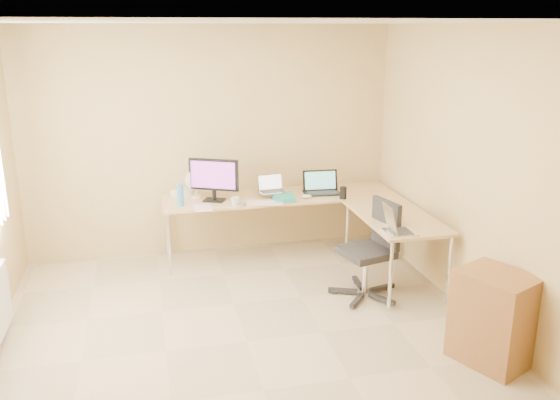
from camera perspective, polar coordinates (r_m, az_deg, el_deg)
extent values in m
plane|color=tan|center=(5.14, -3.27, -13.53)|extent=(4.50, 4.50, 0.00)
plane|color=white|center=(4.45, -3.84, 16.84)|extent=(4.50, 4.50, 0.00)
plane|color=tan|center=(6.80, -6.77, 5.62)|extent=(4.50, 0.00, 4.50)
plane|color=tan|center=(2.60, 5.15, -12.89)|extent=(4.50, 0.00, 4.50)
plane|color=tan|center=(5.38, 19.11, 1.91)|extent=(0.00, 4.50, 4.50)
cube|color=tan|center=(6.78, 0.00, -2.49)|extent=(2.65, 0.70, 0.73)
cube|color=tan|center=(6.19, 11.00, -4.71)|extent=(0.70, 1.30, 0.73)
cube|color=black|center=(6.43, -6.44, 1.95)|extent=(0.58, 0.40, 0.47)
cube|color=#208976|center=(6.50, 0.32, 0.28)|extent=(0.24, 0.32, 0.05)
cube|color=#B5B5B6|center=(6.56, -0.76, 1.57)|extent=(0.32, 0.26, 0.19)
cube|color=black|center=(6.72, 4.10, 1.68)|extent=(0.42, 0.32, 0.26)
cube|color=silver|center=(6.33, -1.76, -0.30)|extent=(0.47, 0.21, 0.02)
ellipsoid|color=white|center=(6.55, 2.60, 0.35)|extent=(0.12, 0.09, 0.04)
imported|color=silver|center=(6.27, -4.36, -0.15)|extent=(0.11, 0.11, 0.10)
cylinder|color=silver|center=(6.29, -3.81, -0.40)|extent=(0.16, 0.16, 0.03)
cylinder|color=#3F82C7|center=(6.32, -9.64, 0.47)|extent=(0.08, 0.08, 0.24)
cube|color=beige|center=(6.25, -7.49, -0.76)|extent=(0.18, 0.26, 0.01)
cube|color=white|center=(6.70, -9.58, 0.63)|extent=(0.23, 0.20, 0.07)
cylinder|color=white|center=(6.60, -8.17, 1.51)|extent=(0.28, 0.28, 0.30)
cylinder|color=black|center=(6.55, 6.14, 0.70)|extent=(0.09, 0.09, 0.13)
cube|color=silver|center=(5.53, 11.64, -2.08)|extent=(0.34, 0.28, 0.22)
cube|color=#252323|center=(5.78, 8.36, -4.68)|extent=(0.70, 0.70, 0.97)
cube|color=brown|center=(5.00, 20.02, -10.82)|extent=(0.64, 0.70, 0.77)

